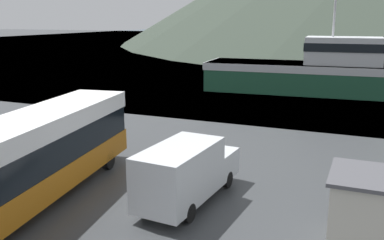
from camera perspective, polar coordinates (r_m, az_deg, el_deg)
The scene contains 5 objects.
water_surface at distance 147.58m, azimuth 19.13°, elevation 10.05°, with size 240.00×240.00×0.00m, color #3D5160.
tour_bus at distance 17.32m, azimuth -20.97°, elevation -4.66°, with size 4.35×13.04×3.44m.
delivery_van at distance 16.64m, azimuth -0.72°, elevation -6.84°, with size 2.35×5.90×2.40m.
fishing_boat at distance 42.72m, azimuth 16.96°, elevation 6.20°, with size 21.66×7.17×10.35m.
dock_kiosk at distance 14.61m, azimuth 22.88°, elevation -11.18°, with size 2.65×2.61×2.42m.
Camera 1 is at (10.20, -4.52, 7.06)m, focal length 40.00 mm.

